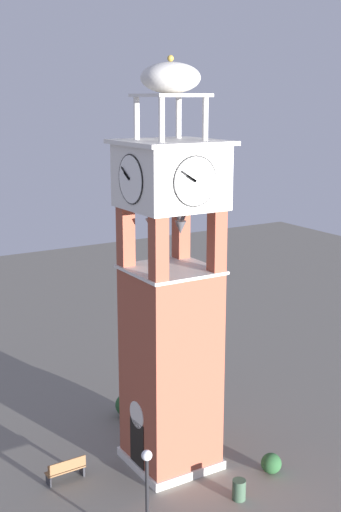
{
  "coord_description": "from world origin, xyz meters",
  "views": [
    {
      "loc": [
        21.45,
        -13.0,
        14.89
      ],
      "look_at": [
        0.0,
        0.0,
        8.87
      ],
      "focal_mm": 46.67,
      "sensor_mm": 36.0,
      "label": 1
    }
  ],
  "objects_px": {
    "park_bench": "(66,470)",
    "trash_bin": "(239,490)",
    "clock_tower": "(170,309)",
    "lamp_post": "(147,483)"
  },
  "relations": [
    {
      "from": "park_bench",
      "to": "trash_bin",
      "type": "height_order",
      "value": "park_bench"
    },
    {
      "from": "clock_tower",
      "to": "park_bench",
      "type": "bearing_deg",
      "value": -102.23
    },
    {
      "from": "clock_tower",
      "to": "park_bench",
      "type": "distance_m",
      "value": 7.61
    },
    {
      "from": "clock_tower",
      "to": "park_bench",
      "type": "relative_size",
      "value": 10.17
    },
    {
      "from": "lamp_post",
      "to": "park_bench",
      "type": "bearing_deg",
      "value": -173.21
    },
    {
      "from": "park_bench",
      "to": "lamp_post",
      "type": "distance_m",
      "value": 5.91
    },
    {
      "from": "clock_tower",
      "to": "lamp_post",
      "type": "xyz_separation_m",
      "value": [
        4.53,
        -3.64,
        -4.05
      ]
    },
    {
      "from": "clock_tower",
      "to": "lamp_post",
      "type": "distance_m",
      "value": 7.08
    },
    {
      "from": "trash_bin",
      "to": "clock_tower",
      "type": "bearing_deg",
      "value": -167.13
    },
    {
      "from": "park_bench",
      "to": "lamp_post",
      "type": "bearing_deg",
      "value": 6.79
    }
  ]
}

